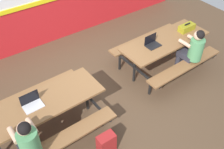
% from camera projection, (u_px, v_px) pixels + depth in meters
% --- Properties ---
extents(ground_plane, '(10.00, 10.00, 0.02)m').
position_uv_depth(ground_plane, '(111.00, 93.00, 5.59)').
color(ground_plane, '#4C3826').
extents(picnic_table_left, '(2.10, 1.60, 0.74)m').
position_uv_depth(picnic_table_left, '(43.00, 109.00, 4.48)').
color(picnic_table_left, brown).
rests_on(picnic_table_left, ground).
extents(picnic_table_right, '(2.10, 1.60, 0.74)m').
position_uv_depth(picnic_table_right, '(164.00, 46.00, 5.87)').
color(picnic_table_right, brown).
rests_on(picnic_table_right, ground).
extents(student_nearer, '(0.37, 0.53, 1.21)m').
position_uv_depth(student_nearer, '(28.00, 142.00, 3.84)').
color(student_nearer, '#2D2D38').
rests_on(student_nearer, ground).
extents(student_further, '(0.37, 0.53, 1.21)m').
position_uv_depth(student_further, '(193.00, 49.00, 5.56)').
color(student_further, '#2D2D38').
rests_on(student_further, ground).
extents(laptop_silver, '(0.33, 0.23, 0.22)m').
position_uv_depth(laptop_silver, '(32.00, 103.00, 4.30)').
color(laptop_silver, silver).
rests_on(laptop_silver, picnic_table_left).
extents(laptop_dark, '(0.33, 0.23, 0.22)m').
position_uv_depth(laptop_dark, '(152.00, 43.00, 5.59)').
color(laptop_dark, black).
rests_on(laptop_dark, picnic_table_right).
extents(toolbox_grey, '(0.40, 0.18, 0.18)m').
position_uv_depth(toolbox_grey, '(187.00, 28.00, 6.02)').
color(toolbox_grey, olive).
rests_on(toolbox_grey, picnic_table_right).
extents(backpack_dark, '(0.30, 0.22, 0.44)m').
position_uv_depth(backpack_dark, '(106.00, 144.00, 4.38)').
color(backpack_dark, maroon).
rests_on(backpack_dark, ground).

